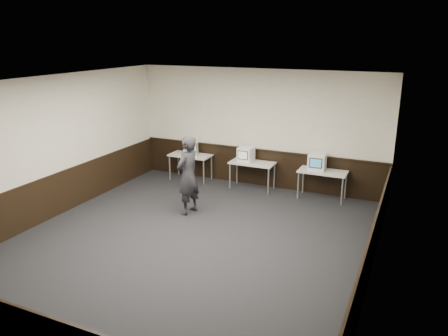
# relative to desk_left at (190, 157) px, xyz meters

# --- Properties ---
(floor) EXTENTS (8.00, 8.00, 0.00)m
(floor) POSITION_rel_desk_left_xyz_m (1.90, -3.60, -0.68)
(floor) COLOR black
(floor) RESTS_ON ground
(ceiling) EXTENTS (8.00, 8.00, 0.00)m
(ceiling) POSITION_rel_desk_left_xyz_m (1.90, -3.60, 2.52)
(ceiling) COLOR white
(ceiling) RESTS_ON back_wall
(back_wall) EXTENTS (7.00, 0.00, 7.00)m
(back_wall) POSITION_rel_desk_left_xyz_m (1.90, 0.40, 0.92)
(back_wall) COLOR beige
(back_wall) RESTS_ON ground
(front_wall) EXTENTS (7.00, 0.00, 7.00)m
(front_wall) POSITION_rel_desk_left_xyz_m (1.90, -7.60, 0.92)
(front_wall) COLOR beige
(front_wall) RESTS_ON ground
(left_wall) EXTENTS (0.00, 8.00, 8.00)m
(left_wall) POSITION_rel_desk_left_xyz_m (-1.60, -3.60, 0.92)
(left_wall) COLOR beige
(left_wall) RESTS_ON ground
(right_wall) EXTENTS (0.00, 8.00, 8.00)m
(right_wall) POSITION_rel_desk_left_xyz_m (5.40, -3.60, 0.92)
(right_wall) COLOR beige
(right_wall) RESTS_ON ground
(wainscot_back) EXTENTS (6.98, 0.04, 1.00)m
(wainscot_back) POSITION_rel_desk_left_xyz_m (1.90, 0.38, -0.18)
(wainscot_back) COLOR black
(wainscot_back) RESTS_ON back_wall
(wainscot_left) EXTENTS (0.04, 7.98, 1.00)m
(wainscot_left) POSITION_rel_desk_left_xyz_m (-1.58, -3.60, -0.18)
(wainscot_left) COLOR black
(wainscot_left) RESTS_ON left_wall
(wainscot_right) EXTENTS (0.04, 7.98, 1.00)m
(wainscot_right) POSITION_rel_desk_left_xyz_m (5.38, -3.60, -0.18)
(wainscot_right) COLOR black
(wainscot_right) RESTS_ON right_wall
(wainscot_rail) EXTENTS (6.98, 0.06, 0.04)m
(wainscot_rail) POSITION_rel_desk_left_xyz_m (1.90, 0.36, 0.34)
(wainscot_rail) COLOR black
(wainscot_rail) RESTS_ON wainscot_back
(desk_left) EXTENTS (1.20, 0.60, 0.75)m
(desk_left) POSITION_rel_desk_left_xyz_m (0.00, 0.00, 0.00)
(desk_left) COLOR beige
(desk_left) RESTS_ON ground
(desk_center) EXTENTS (1.20, 0.60, 0.75)m
(desk_center) POSITION_rel_desk_left_xyz_m (1.90, 0.00, 0.00)
(desk_center) COLOR beige
(desk_center) RESTS_ON ground
(desk_right) EXTENTS (1.20, 0.60, 0.75)m
(desk_right) POSITION_rel_desk_left_xyz_m (3.80, 0.00, 0.00)
(desk_right) COLOR beige
(desk_right) RESTS_ON ground
(emac_left) EXTENTS (0.45, 0.47, 0.36)m
(emac_left) POSITION_rel_desk_left_xyz_m (0.02, 0.01, 0.25)
(emac_left) COLOR white
(emac_left) RESTS_ON desk_left
(emac_center) EXTENTS (0.40, 0.43, 0.39)m
(emac_center) POSITION_rel_desk_left_xyz_m (1.70, 0.03, 0.26)
(emac_center) COLOR white
(emac_center) RESTS_ON desk_center
(emac_right) EXTENTS (0.45, 0.48, 0.42)m
(emac_right) POSITION_rel_desk_left_xyz_m (3.63, 0.04, 0.28)
(emac_right) COLOR white
(emac_right) RESTS_ON desk_right
(person) EXTENTS (0.56, 0.75, 1.86)m
(person) POSITION_rel_desk_left_xyz_m (1.14, -2.21, 0.25)
(person) COLOR black
(person) RESTS_ON ground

